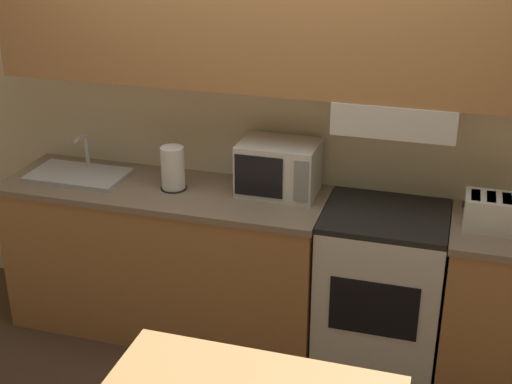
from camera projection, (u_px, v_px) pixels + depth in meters
ground_plane at (273, 312)px, 4.35m from camera, size 16.00×16.00×0.00m
wall_back at (276, 76)px, 3.70m from camera, size 5.28×0.38×2.55m
lower_counter_main at (167, 258)px, 4.06m from camera, size 1.79×0.59×0.88m
lower_counter_right_stub at (490, 306)px, 3.60m from camera, size 0.48×0.59×0.88m
stove_range at (380, 289)px, 3.75m from camera, size 0.62×0.56×0.88m
microwave at (278, 168)px, 3.77m from camera, size 0.41×0.30×0.28m
toaster at (497, 213)px, 3.39m from camera, size 0.32×0.20×0.16m
sink_basin at (78, 174)px, 4.02m from camera, size 0.54×0.32×0.22m
paper_towel_roll at (173, 168)px, 3.82m from camera, size 0.14×0.14×0.24m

